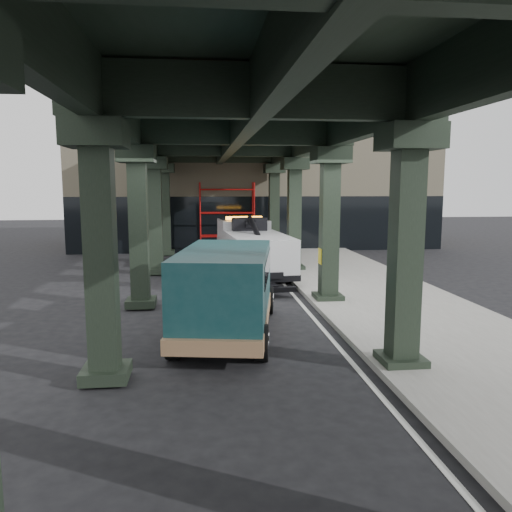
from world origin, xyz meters
TOP-DOWN VIEW (x-y plane):
  - ground at (0.00, 0.00)m, footprint 90.00×90.00m
  - sidewalk at (4.50, 2.00)m, footprint 5.00×40.00m
  - lane_stripe at (1.70, 2.00)m, footprint 0.12×38.00m
  - viaduct at (-0.40, 2.00)m, footprint 7.40×32.00m
  - building at (2.00, 20.00)m, footprint 22.00×10.00m
  - scaffolding at (0.00, 14.64)m, footprint 3.08×0.88m
  - tow_truck at (0.62, 7.48)m, footprint 2.80×7.92m
  - towed_van at (-0.88, -1.26)m, footprint 3.05×5.87m

SIDE VIEW (x-z plane):
  - ground at x=0.00m, z-range 0.00..0.00m
  - lane_stripe at x=1.70m, z-range 0.00..0.01m
  - sidewalk at x=4.50m, z-range 0.00..0.15m
  - towed_van at x=-0.88m, z-range 0.09..2.36m
  - tow_truck at x=0.62m, z-range -0.03..2.52m
  - scaffolding at x=0.00m, z-range 0.11..4.11m
  - building at x=2.00m, z-range 0.00..8.00m
  - viaduct at x=-0.40m, z-range 2.26..8.66m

